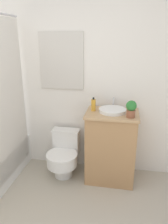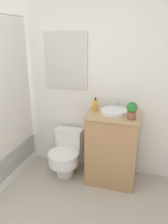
# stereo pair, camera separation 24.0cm
# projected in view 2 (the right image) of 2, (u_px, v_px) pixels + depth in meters

# --- Properties ---
(wall_back) EXTENTS (3.15, 0.07, 2.50)m
(wall_back) POSITION_uv_depth(u_px,v_px,m) (61.00, 76.00, 2.86)
(wall_back) COLOR white
(wall_back) RESTS_ON ground_plane
(toilet) EXTENTS (0.40, 0.51, 0.58)m
(toilet) POSITION_uv_depth(u_px,v_px,m) (66.00, 154.00, 2.87)
(toilet) COLOR white
(toilet) RESTS_ON ground_plane
(vanity) EXTENTS (0.62, 0.46, 0.90)m
(vanity) POSITION_uv_depth(u_px,v_px,m) (112.00, 148.00, 2.67)
(vanity) COLOR #AD7F51
(vanity) RESTS_ON ground_plane
(sink) EXTENTS (0.32, 0.36, 0.13)m
(sink) POSITION_uv_depth(u_px,v_px,m) (114.00, 111.00, 2.54)
(sink) COLOR white
(sink) RESTS_ON vanity
(soap_bottle) EXTENTS (0.06, 0.06, 0.16)m
(soap_bottle) POSITION_uv_depth(u_px,v_px,m) (95.00, 105.00, 2.59)
(soap_bottle) COLOR gold
(soap_bottle) RESTS_ON vanity
(potted_plant) EXTENTS (0.12, 0.12, 0.19)m
(potted_plant) POSITION_uv_depth(u_px,v_px,m) (132.00, 110.00, 2.33)
(potted_plant) COLOR brown
(potted_plant) RESTS_ON vanity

